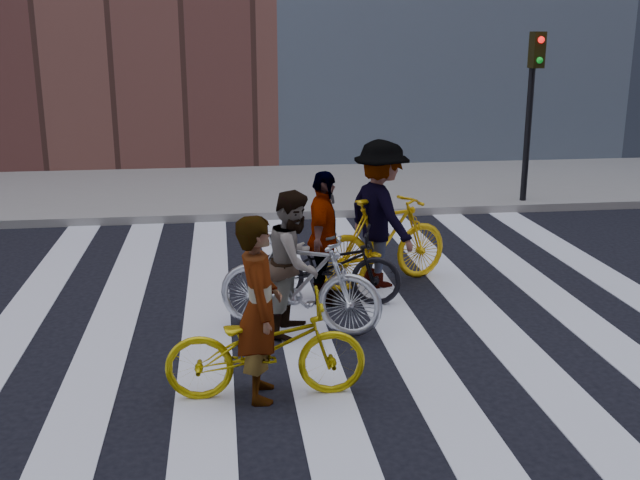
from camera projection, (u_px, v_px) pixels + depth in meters
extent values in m
plane|color=black|center=(347.00, 319.00, 8.91)|extent=(100.00, 100.00, 0.00)
cube|color=gray|center=(289.00, 189.00, 16.06)|extent=(100.00, 5.00, 0.15)
cube|color=white|center=(10.00, 335.00, 8.42)|extent=(0.55, 10.00, 0.01)
cube|color=white|center=(110.00, 330.00, 8.56)|extent=(0.55, 10.00, 0.01)
cube|color=white|center=(207.00, 325.00, 8.70)|extent=(0.55, 10.00, 0.01)
cube|color=white|center=(301.00, 320.00, 8.84)|extent=(0.55, 10.00, 0.01)
cube|color=white|center=(392.00, 316.00, 8.98)|extent=(0.55, 10.00, 0.01)
cube|color=white|center=(480.00, 312.00, 9.12)|extent=(0.55, 10.00, 0.01)
cube|color=white|center=(565.00, 307.00, 9.26)|extent=(0.55, 10.00, 0.01)
cylinder|color=black|center=(528.00, 126.00, 14.21)|extent=(0.12, 0.12, 3.20)
cube|color=black|center=(537.00, 50.00, 13.70)|extent=(0.22, 0.28, 0.65)
sphere|color=red|center=(541.00, 40.00, 13.51)|extent=(0.12, 0.12, 0.12)
sphere|color=#0CCC26|center=(540.00, 60.00, 13.60)|extent=(0.12, 0.12, 0.12)
imported|color=#C6AE0B|center=(266.00, 347.00, 6.89)|extent=(1.87, 0.70, 0.97)
imported|color=silver|center=(299.00, 283.00, 8.40)|extent=(1.98, 1.28, 1.16)
imported|color=yellow|center=(384.00, 241.00, 9.97)|extent=(2.09, 1.28, 1.21)
imported|color=black|center=(327.00, 265.00, 9.34)|extent=(1.95, 1.12, 0.97)
imported|color=slate|center=(259.00, 309.00, 6.78)|extent=(0.43, 0.65, 1.74)
imported|color=slate|center=(295.00, 262.00, 8.33)|extent=(0.89, 0.98, 1.64)
imported|color=slate|center=(381.00, 214.00, 9.86)|extent=(1.15, 1.45, 1.96)
imported|color=slate|center=(323.00, 238.00, 9.24)|extent=(0.66, 1.06, 1.68)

